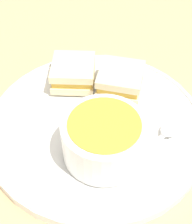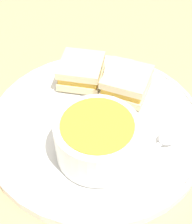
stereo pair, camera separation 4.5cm
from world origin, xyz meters
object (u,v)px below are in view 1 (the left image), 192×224
soup_bowl (104,138)px  spoon (167,132)px  sandwich_half_far (73,73)px  sandwich_half_near (121,80)px

soup_bowl → spoon: 0.10m
spoon → sandwich_half_far: size_ratio=1.11×
soup_bowl → sandwich_half_near: (0.09, 0.10, -0.01)m
soup_bowl → sandwich_half_near: soup_bowl is taller
sandwich_half_far → spoon: bearing=-69.1°
soup_bowl → sandwich_half_near: 0.13m
spoon → sandwich_half_near: (-0.01, 0.11, 0.01)m
sandwich_half_near → sandwich_half_far: (-0.06, 0.05, 0.00)m
spoon → sandwich_half_near: sandwich_half_near is taller
soup_bowl → spoon: soup_bowl is taller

